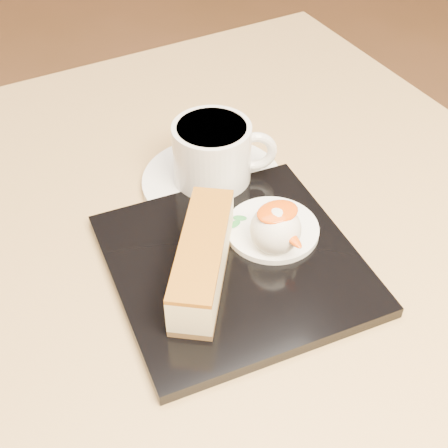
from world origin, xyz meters
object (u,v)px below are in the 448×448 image
dessert_plate (234,264)px  cheesecake (202,259)px  coffee_cup (214,152)px  ice_cream_scoop (276,229)px  table (193,355)px  saucer (212,182)px

dessert_plate → cheesecake: bearing=-171.9°
dessert_plate → coffee_cup: bearing=70.8°
cheesecake → coffee_cup: (0.08, 0.12, 0.01)m
cheesecake → ice_cream_scoop: bearing=-53.9°
table → cheesecake: cheesecake is taller
saucer → coffee_cup: 0.04m
table → saucer: 0.20m
saucer → cheesecake: bearing=-121.1°
cheesecake → saucer: cheesecake is taller
ice_cream_scoop → saucer: 0.13m
ice_cream_scoop → dessert_plate: bearing=172.9°
dessert_plate → ice_cream_scoop: (0.04, -0.01, 0.03)m
saucer → coffee_cup: size_ratio=1.44×
table → coffee_cup: 0.23m
table → ice_cream_scoop: bearing=-26.5°
coffee_cup → cheesecake: bearing=-97.6°
cheesecake → ice_cream_scoop: ice_cream_scoop is taller
table → coffee_cup: (0.07, 0.08, 0.20)m
saucer → dessert_plate: bearing=-108.2°
table → ice_cream_scoop: ice_cream_scoop is taller
table → dessert_plate: size_ratio=3.64×
table → cheesecake: (-0.00, -0.04, 0.19)m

